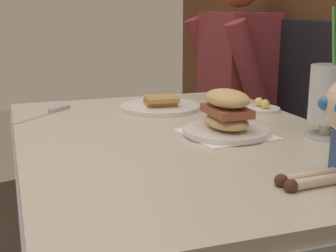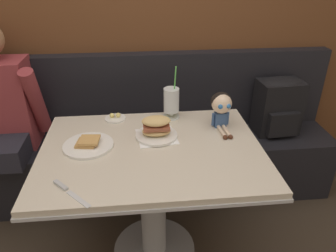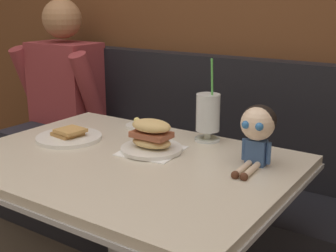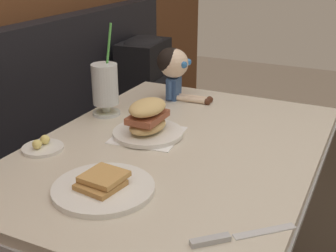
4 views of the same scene
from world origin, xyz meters
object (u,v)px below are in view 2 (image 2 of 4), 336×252
Objects in this scene: backpack at (278,105)px; diner_patron at (0,106)px; butter_knife at (65,189)px; seated_doll at (221,105)px; sandwich_plate at (156,129)px; toast_plate at (88,145)px; butter_saucer at (115,118)px; milkshake_glass at (171,102)px.

backpack is 0.50× the size of diner_patron.
seated_doll is (0.76, 0.47, 0.12)m from butter_knife.
diner_patron is (-0.95, 0.47, -0.04)m from sandwich_plate.
toast_plate is 1.36× the size of butter_knife.
diner_patron is (-0.55, 0.86, -0.00)m from butter_knife.
backpack is at bearing 29.11° from sandwich_plate.
butter_saucer is 0.65m from butter_knife.
toast_plate is 0.54m from milkshake_glass.
seated_doll is 0.27× the size of diner_patron.
butter_saucer is at bearing -18.47° from diner_patron.
toast_plate reaches higher than butter_saucer.
milkshake_glass is at bearing 64.98° from sandwich_plate.
sandwich_plate is at bearing 10.30° from toast_plate.
diner_patron reaches higher than sandwich_plate.
backpack is at bearing 0.69° from diner_patron.
butter_saucer is 0.65× the size of butter_knife.
backpack is at bearing 24.30° from toast_plate.
seated_doll is (0.36, 0.08, 0.08)m from sandwich_plate.
toast_plate is 1.13× the size of seated_doll.
milkshake_glass is (0.45, 0.28, 0.09)m from toast_plate.
butter_saucer is 0.30× the size of backpack.
diner_patron is at bearing 163.45° from seated_doll.
toast_plate is at bearing -112.67° from butter_saucer.
sandwich_plate is at bearing -167.42° from seated_doll.
butter_saucer is 0.15× the size of diner_patron.
backpack is (1.23, 0.56, -0.09)m from toast_plate.
sandwich_plate reaches higher than butter_knife.
milkshake_glass is at bearing 32.24° from toast_plate.
toast_plate is at bearing -169.70° from sandwich_plate.
toast_plate is 0.79× the size of milkshake_glass.
sandwich_plate is at bearing -26.26° from diner_patron.
sandwich_plate is at bearing -150.89° from backpack.
seated_doll is at bearing -28.52° from milkshake_glass.
butter_knife is (-0.06, -0.33, -0.01)m from toast_plate.
toast_plate is at bearing 80.51° from butter_knife.
backpack is 1.84m from diner_patron.
backpack is (0.78, 0.27, -0.18)m from milkshake_glass.
sandwich_plate is 1.02m from backpack.
toast_plate is at bearing -147.76° from milkshake_glass.
milkshake_glass is at bearing -13.36° from diner_patron.
butter_knife is at bearing -129.39° from milkshake_glass.
butter_saucer is (-0.33, 0.01, -0.09)m from milkshake_glass.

